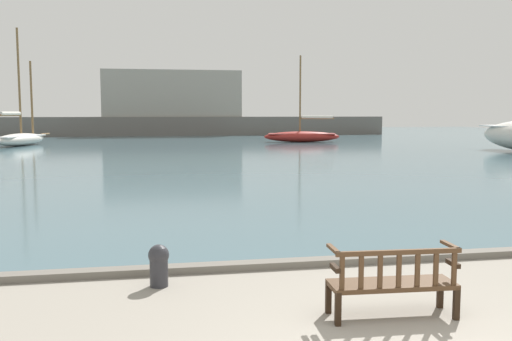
{
  "coord_description": "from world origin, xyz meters",
  "views": [
    {
      "loc": [
        -2.78,
        -5.26,
        2.6
      ],
      "look_at": [
        0.12,
        10.0,
        1.0
      ],
      "focal_mm": 40.0,
      "sensor_mm": 36.0,
      "label": 1
    }
  ],
  "objects_px": {
    "sailboat_nearest_starboard": "(302,136)",
    "mooring_bollard": "(159,263)",
    "sailboat_far_starboard": "(20,137)",
    "park_bench": "(393,281)"
  },
  "relations": [
    {
      "from": "park_bench",
      "to": "sailboat_nearest_starboard",
      "type": "distance_m",
      "value": 40.79
    },
    {
      "from": "mooring_bollard",
      "to": "sailboat_far_starboard",
      "type": "bearing_deg",
      "value": 104.52
    },
    {
      "from": "sailboat_far_starboard",
      "to": "mooring_bollard",
      "type": "distance_m",
      "value": 37.9
    },
    {
      "from": "park_bench",
      "to": "mooring_bollard",
      "type": "bearing_deg",
      "value": 147.15
    },
    {
      "from": "sailboat_nearest_starboard",
      "to": "mooring_bollard",
      "type": "height_order",
      "value": "sailboat_nearest_starboard"
    },
    {
      "from": "sailboat_far_starboard",
      "to": "mooring_bollard",
      "type": "bearing_deg",
      "value": -75.48
    },
    {
      "from": "mooring_bollard",
      "to": "sailboat_nearest_starboard",
      "type": "bearing_deg",
      "value": 71.59
    },
    {
      "from": "sailboat_far_starboard",
      "to": "mooring_bollard",
      "type": "height_order",
      "value": "sailboat_far_starboard"
    },
    {
      "from": "mooring_bollard",
      "to": "park_bench",
      "type": "bearing_deg",
      "value": -32.85
    },
    {
      "from": "park_bench",
      "to": "mooring_bollard",
      "type": "distance_m",
      "value": 3.44
    }
  ]
}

